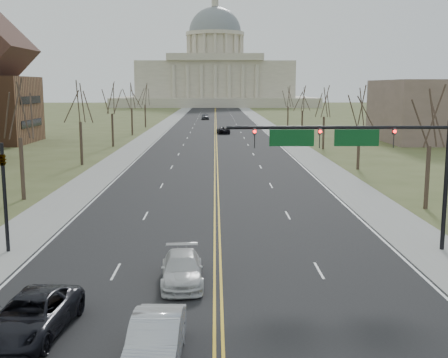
{
  "coord_description": "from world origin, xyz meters",
  "views": [
    {
      "loc": [
        -0.11,
        -16.45,
        8.98
      ],
      "look_at": [
        0.47,
        19.65,
        3.0
      ],
      "focal_mm": 45.0,
      "sensor_mm": 36.0,
      "label": 1
    }
  ],
  "objects_px": {
    "car_sb_inner_second": "(182,269)",
    "signal_left": "(4,185)",
    "car_sb_outer_lead": "(31,316)",
    "car_far_sb": "(205,116)",
    "car_far_nb": "(223,130)",
    "signal_mast": "(355,147)",
    "car_sb_inner_lead": "(156,341)"
  },
  "relations": [
    {
      "from": "car_sb_inner_second",
      "to": "signal_left",
      "type": "bearing_deg",
      "value": 148.85
    },
    {
      "from": "car_sb_outer_lead",
      "to": "car_far_sb",
      "type": "height_order",
      "value": "car_far_sb"
    },
    {
      "from": "car_far_nb",
      "to": "car_far_sb",
      "type": "distance_m",
      "value": 46.76
    },
    {
      "from": "car_far_sb",
      "to": "car_sb_outer_lead",
      "type": "bearing_deg",
      "value": -94.54
    },
    {
      "from": "signal_mast",
      "to": "car_sb_inner_second",
      "type": "bearing_deg",
      "value": -150.25
    },
    {
      "from": "car_sb_inner_lead",
      "to": "car_far_sb",
      "type": "xyz_separation_m",
      "value": [
        -0.76,
        136.91,
        0.05
      ]
    },
    {
      "from": "signal_mast",
      "to": "car_far_nb",
      "type": "bearing_deg",
      "value": 94.43
    },
    {
      "from": "car_sb_outer_lead",
      "to": "signal_left",
      "type": "bearing_deg",
      "value": 120.14
    },
    {
      "from": "signal_mast",
      "to": "car_sb_inner_lead",
      "type": "xyz_separation_m",
      "value": [
        -9.51,
        -12.74,
        -4.97
      ]
    },
    {
      "from": "signal_mast",
      "to": "car_sb_inner_second",
      "type": "distance_m",
      "value": 11.63
    },
    {
      "from": "car_sb_outer_lead",
      "to": "car_sb_inner_second",
      "type": "relative_size",
      "value": 1.15
    },
    {
      "from": "signal_left",
      "to": "car_sb_inner_lead",
      "type": "distance_m",
      "value": 16.12
    },
    {
      "from": "signal_mast",
      "to": "car_far_sb",
      "type": "relative_size",
      "value": 2.49
    },
    {
      "from": "car_sb_inner_lead",
      "to": "car_sb_inner_second",
      "type": "bearing_deg",
      "value": 88.41
    },
    {
      "from": "signal_mast",
      "to": "car_sb_outer_lead",
      "type": "height_order",
      "value": "signal_mast"
    },
    {
      "from": "car_sb_outer_lead",
      "to": "car_sb_inner_second",
      "type": "height_order",
      "value": "car_sb_outer_lead"
    },
    {
      "from": "car_sb_inner_second",
      "to": "car_far_sb",
      "type": "bearing_deg",
      "value": 87.16
    },
    {
      "from": "signal_mast",
      "to": "car_far_sb",
      "type": "xyz_separation_m",
      "value": [
        -10.27,
        124.17,
        -4.92
      ]
    },
    {
      "from": "signal_left",
      "to": "car_far_nb",
      "type": "distance_m",
      "value": 78.73
    },
    {
      "from": "car_sb_inner_lead",
      "to": "car_sb_inner_second",
      "type": "relative_size",
      "value": 1.02
    },
    {
      "from": "car_far_nb",
      "to": "car_sb_inner_second",
      "type": "bearing_deg",
      "value": 82.2
    },
    {
      "from": "signal_left",
      "to": "car_sb_inner_second",
      "type": "relative_size",
      "value": 1.3
    },
    {
      "from": "signal_mast",
      "to": "signal_left",
      "type": "relative_size",
      "value": 2.02
    },
    {
      "from": "car_sb_inner_lead",
      "to": "car_far_sb",
      "type": "relative_size",
      "value": 0.97
    },
    {
      "from": "car_sb_outer_lead",
      "to": "car_far_sb",
      "type": "distance_m",
      "value": 134.78
    },
    {
      "from": "car_sb_inner_second",
      "to": "car_far_sb",
      "type": "xyz_separation_m",
      "value": [
        -1.18,
        129.36,
        0.16
      ]
    },
    {
      "from": "signal_left",
      "to": "car_sb_outer_lead",
      "type": "height_order",
      "value": "signal_left"
    },
    {
      "from": "car_sb_inner_second",
      "to": "car_far_sb",
      "type": "relative_size",
      "value": 0.95
    },
    {
      "from": "car_far_nb",
      "to": "signal_mast",
      "type": "bearing_deg",
      "value": 88.76
    },
    {
      "from": "car_sb_inner_lead",
      "to": "car_far_sb",
      "type": "height_order",
      "value": "car_far_sb"
    },
    {
      "from": "signal_mast",
      "to": "car_sb_inner_lead",
      "type": "bearing_deg",
      "value": -126.74
    },
    {
      "from": "signal_mast",
      "to": "car_sb_inner_second",
      "type": "xyz_separation_m",
      "value": [
        -9.09,
        -5.19,
        -5.08
      ]
    }
  ]
}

